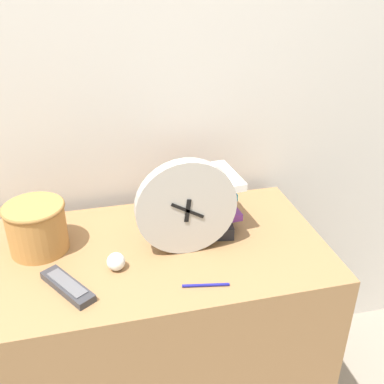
% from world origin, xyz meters
% --- Properties ---
extents(wall_back, '(6.00, 0.04, 2.40)m').
position_xyz_m(wall_back, '(0.00, 0.62, 1.20)').
color(wall_back, beige).
rests_on(wall_back, ground_plane).
extents(desk, '(1.18, 0.55, 0.78)m').
position_xyz_m(desk, '(0.00, 0.28, 0.39)').
color(desk, olive).
rests_on(desk, ground_plane).
extents(desk_clock, '(0.28, 0.04, 0.28)m').
position_xyz_m(desk_clock, '(0.18, 0.25, 0.92)').
color(desk_clock, '#B7B2A8').
rests_on(desk_clock, desk).
extents(book_stack, '(0.25, 0.21, 0.18)m').
position_xyz_m(book_stack, '(0.24, 0.36, 0.87)').
color(book_stack, '#232328').
rests_on(book_stack, desk).
extents(basket, '(0.17, 0.17, 0.15)m').
position_xyz_m(basket, '(-0.23, 0.35, 0.86)').
color(basket, '#B27A3D').
rests_on(basket, desk).
extents(tv_remote, '(0.14, 0.18, 0.02)m').
position_xyz_m(tv_remote, '(-0.15, 0.15, 0.79)').
color(tv_remote, '#333338').
rests_on(tv_remote, desk).
extents(crumpled_paper_ball, '(0.05, 0.05, 0.05)m').
position_xyz_m(crumpled_paper_ball, '(-0.02, 0.20, 0.80)').
color(crumpled_paper_ball, white).
rests_on(crumpled_paper_ball, desk).
extents(pen, '(0.12, 0.03, 0.01)m').
position_xyz_m(pen, '(0.19, 0.08, 0.78)').
color(pen, navy).
rests_on(pen, desk).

